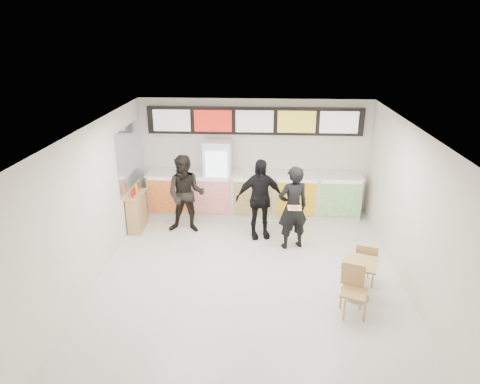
# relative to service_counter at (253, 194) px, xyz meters

# --- Properties ---
(floor) EXTENTS (7.00, 7.00, 0.00)m
(floor) POSITION_rel_service_counter_xyz_m (-0.00, -3.09, -0.57)
(floor) COLOR beige
(floor) RESTS_ON ground
(ceiling) EXTENTS (7.00, 7.00, 0.00)m
(ceiling) POSITION_rel_service_counter_xyz_m (-0.00, -3.09, 2.43)
(ceiling) COLOR white
(ceiling) RESTS_ON wall_back
(wall_back) EXTENTS (6.00, 0.00, 6.00)m
(wall_back) POSITION_rel_service_counter_xyz_m (-0.00, 0.41, 0.93)
(wall_back) COLOR silver
(wall_back) RESTS_ON floor
(wall_left) EXTENTS (0.00, 7.00, 7.00)m
(wall_left) POSITION_rel_service_counter_xyz_m (-3.00, -3.09, 0.93)
(wall_left) COLOR silver
(wall_left) RESTS_ON floor
(wall_right) EXTENTS (0.00, 7.00, 7.00)m
(wall_right) POSITION_rel_service_counter_xyz_m (3.00, -3.09, 0.93)
(wall_right) COLOR silver
(wall_right) RESTS_ON floor
(service_counter) EXTENTS (5.56, 0.77, 1.14)m
(service_counter) POSITION_rel_service_counter_xyz_m (0.00, 0.00, 0.00)
(service_counter) COLOR silver
(service_counter) RESTS_ON floor
(menu_board) EXTENTS (5.50, 0.14, 0.70)m
(menu_board) POSITION_rel_service_counter_xyz_m (0.00, 0.32, 1.88)
(menu_board) COLOR black
(menu_board) RESTS_ON wall_back
(drinks_fridge) EXTENTS (0.70, 0.67, 2.00)m
(drinks_fridge) POSITION_rel_service_counter_xyz_m (-0.93, 0.02, 0.43)
(drinks_fridge) COLOR white
(drinks_fridge) RESTS_ON floor
(mirror_panel) EXTENTS (0.01, 2.00, 1.50)m
(mirror_panel) POSITION_rel_service_counter_xyz_m (-2.99, -0.64, 1.18)
(mirror_panel) COLOR #B2B7BF
(mirror_panel) RESTS_ON wall_left
(customer_main) EXTENTS (0.82, 0.67, 1.92)m
(customer_main) POSITION_rel_service_counter_xyz_m (0.91, -1.77, 0.39)
(customer_main) COLOR black
(customer_main) RESTS_ON floor
(customer_left) EXTENTS (0.95, 0.75, 1.91)m
(customer_left) POSITION_rel_service_counter_xyz_m (-1.58, -1.10, 0.38)
(customer_left) COLOR black
(customer_left) RESTS_ON floor
(customer_mid) EXTENTS (1.20, 0.71, 1.92)m
(customer_mid) POSITION_rel_service_counter_xyz_m (0.17, -1.29, 0.39)
(customer_mid) COLOR black
(customer_mid) RESTS_ON floor
(pizza_slice) EXTENTS (0.36, 0.36, 0.02)m
(pizza_slice) POSITION_rel_service_counter_xyz_m (0.91, -2.22, 0.58)
(pizza_slice) COLOR beige
(pizza_slice) RESTS_ON customer_main
(cafe_table) EXTENTS (0.91, 1.59, 0.90)m
(cafe_table) POSITION_rel_service_counter_xyz_m (2.01, -3.69, -0.05)
(cafe_table) COLOR tan
(cafe_table) RESTS_ON floor
(condiment_ledge) EXTENTS (0.34, 0.83, 1.10)m
(condiment_ledge) POSITION_rel_service_counter_xyz_m (-2.82, -1.05, -0.10)
(condiment_ledge) COLOR tan
(condiment_ledge) RESTS_ON floor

